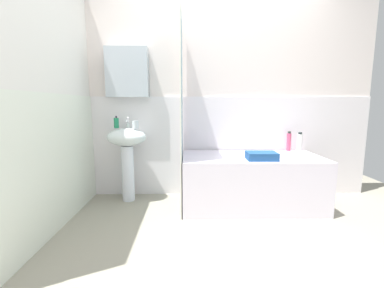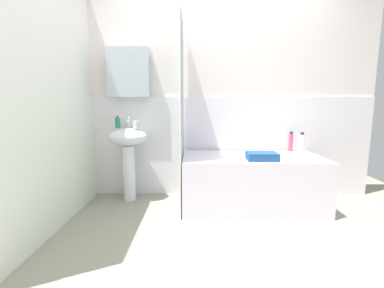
{
  "view_description": "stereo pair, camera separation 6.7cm",
  "coord_description": "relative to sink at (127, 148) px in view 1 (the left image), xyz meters",
  "views": [
    {
      "loc": [
        -0.39,
        -1.87,
        1.1
      ],
      "look_at": [
        -0.35,
        0.71,
        0.71
      ],
      "focal_mm": 24.19,
      "sensor_mm": 36.0,
      "label": 1
    },
    {
      "loc": [
        -0.32,
        -1.87,
        1.1
      ],
      "look_at": [
        -0.35,
        0.71,
        0.71
      ],
      "focal_mm": 24.19,
      "sensor_mm": 36.0,
      "label": 2
    }
  ],
  "objects": [
    {
      "name": "bathtub",
      "position": [
        1.38,
        -0.18,
        -0.34
      ],
      "size": [
        1.47,
        0.73,
        0.56
      ],
      "primitive_type": "cube",
      "color": "white",
      "rests_on": "ground_plane"
    },
    {
      "name": "ground_plane",
      "position": [
        1.08,
        -1.03,
        -0.64
      ],
      "size": [
        4.8,
        5.6,
        0.04
      ],
      "primitive_type": "cube",
      "color": "gray"
    },
    {
      "name": "soap_dispenser",
      "position": [
        -0.12,
        0.03,
        0.28
      ],
      "size": [
        0.06,
        0.06,
        0.14
      ],
      "color": "#1F7E53",
      "rests_on": "sink"
    },
    {
      "name": "wall_left_tiled",
      "position": [
        -0.49,
        -0.69,
        0.5
      ],
      "size": [
        0.07,
        1.81,
        2.4
      ],
      "color": "white",
      "rests_on": "ground_plane"
    },
    {
      "name": "wall_back_tiled",
      "position": [
        1.02,
        0.23,
        0.52
      ],
      "size": [
        3.6,
        0.18,
        2.4
      ],
      "color": "silver",
      "rests_on": "ground_plane"
    },
    {
      "name": "shower_curtain",
      "position": [
        0.63,
        -0.18,
        0.38
      ],
      "size": [
        0.01,
        0.73,
        2.0
      ],
      "color": "white",
      "rests_on": "ground_plane"
    },
    {
      "name": "toothbrush_cup",
      "position": [
        0.11,
        -0.02,
        0.27
      ],
      "size": [
        0.07,
        0.07,
        0.09
      ],
      "primitive_type": "cylinder",
      "color": "silver",
      "rests_on": "sink"
    },
    {
      "name": "sink",
      "position": [
        0.0,
        0.0,
        0.0
      ],
      "size": [
        0.44,
        0.34,
        0.84
      ],
      "color": "white",
      "rests_on": "ground_plane"
    },
    {
      "name": "towel_folded",
      "position": [
        1.43,
        -0.37,
        -0.02
      ],
      "size": [
        0.3,
        0.21,
        0.08
      ],
      "primitive_type": "cube",
      "rotation": [
        0.0,
        0.0,
        -0.02
      ],
      "color": "navy",
      "rests_on": "bathtub"
    },
    {
      "name": "faucet",
      "position": [
        -0.0,
        0.08,
        0.29
      ],
      "size": [
        0.03,
        0.12,
        0.12
      ],
      "color": "silver",
      "rests_on": "sink"
    },
    {
      "name": "body_wash_bottle",
      "position": [
        1.9,
        0.13,
        0.05
      ],
      "size": [
        0.05,
        0.05,
        0.23
      ],
      "color": "#CD486A",
      "rests_on": "bathtub"
    },
    {
      "name": "shampoo_bottle",
      "position": [
        2.01,
        0.09,
        0.05
      ],
      "size": [
        0.06,
        0.06,
        0.23
      ],
      "color": "white",
      "rests_on": "bathtub"
    }
  ]
}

